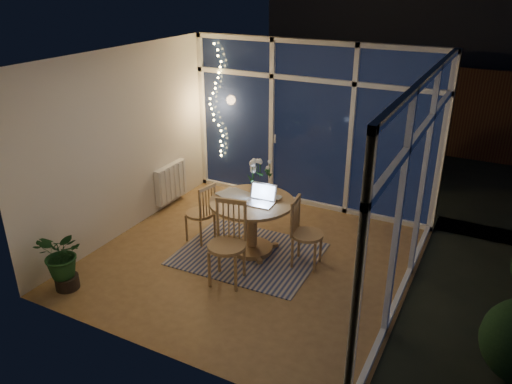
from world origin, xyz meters
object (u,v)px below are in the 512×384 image
potted_plant (63,261)px  chair_right (307,233)px  laptop (259,195)px  dining_table (252,226)px  chair_left (200,212)px  flower_vase (259,188)px  chair_front (226,244)px

potted_plant → chair_right: bearing=37.6°
potted_plant → laptop: bearing=45.7°
dining_table → chair_right: 0.79m
dining_table → chair_right: (0.78, 0.02, 0.09)m
dining_table → chair_left: size_ratio=1.25×
dining_table → flower_vase: 0.53m
chair_right → potted_plant: bearing=121.4°
chair_left → laptop: 1.02m
chair_front → laptop: (0.06, 0.73, 0.36)m
dining_table → laptop: 0.53m
laptop → potted_plant: size_ratio=0.47×
dining_table → chair_left: chair_left is taller
laptop → chair_front: bearing=-98.3°
chair_left → chair_right: chair_right is taller
chair_front → laptop: bearing=74.1°
chair_right → potted_plant: size_ratio=1.23×
chair_right → chair_front: bearing=132.3°
chair_front → flower_vase: size_ratio=4.98×
chair_left → chair_front: 1.12m
chair_left → chair_right: bearing=103.5°
chair_left → flower_vase: flower_vase is taller
chair_right → potted_plant: 2.96m
chair_left → chair_right: 1.57m
dining_table → laptop: laptop is taller
laptop → flower_vase: bearing=115.6°
chair_left → flower_vase: (0.78, 0.27, 0.42)m
potted_plant → dining_table: bearing=48.9°
flower_vase → chair_left: bearing=-161.0°
chair_front → potted_plant: (-1.63, -1.00, -0.14)m
chair_front → flower_vase: 1.05m
chair_left → potted_plant: chair_left is taller
chair_right → chair_left: bearing=86.7°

